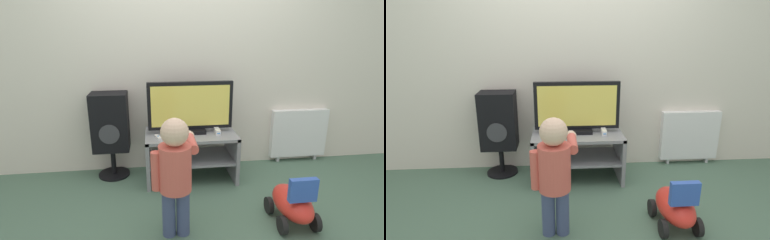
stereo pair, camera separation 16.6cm
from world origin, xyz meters
TOP-DOWN VIEW (x-y plane):
  - ground_plane at (0.00, 0.00)m, footprint 16.00×16.00m
  - wall_back at (0.00, 0.59)m, footprint 10.00×0.06m
  - tv_stand at (0.00, 0.26)m, footprint 0.90×0.51m
  - television at (0.00, 0.28)m, footprint 0.84×0.20m
  - game_console at (0.26, 0.22)m, footprint 0.05×0.18m
  - remote_primary at (-0.33, 0.14)m, footprint 0.07×0.13m
  - remote_secondary at (-0.07, 0.10)m, footprint 0.04×0.13m
  - child at (-0.22, -0.62)m, footprint 0.35×0.51m
  - speaker_tower at (-0.80, 0.41)m, footprint 0.36×0.32m
  - ride_on_toy at (0.71, -0.61)m, footprint 0.31×0.50m
  - radiator at (1.30, 0.52)m, footprint 0.66×0.08m

SIDE VIEW (x-z plane):
  - ground_plane at x=0.00m, z-range 0.00..0.00m
  - ride_on_toy at x=0.71m, z-range -0.05..0.40m
  - tv_stand at x=0.00m, z-range 0.07..0.57m
  - radiator at x=1.30m, z-range 0.03..0.64m
  - remote_primary at x=-0.33m, z-range 0.49..0.52m
  - remote_secondary at x=-0.07m, z-range 0.49..0.52m
  - game_console at x=0.26m, z-range 0.49..0.54m
  - child at x=-0.22m, z-range 0.08..1.00m
  - speaker_tower at x=-0.80m, z-range 0.12..1.01m
  - television at x=0.00m, z-range 0.49..1.00m
  - wall_back at x=0.00m, z-range 0.00..2.60m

